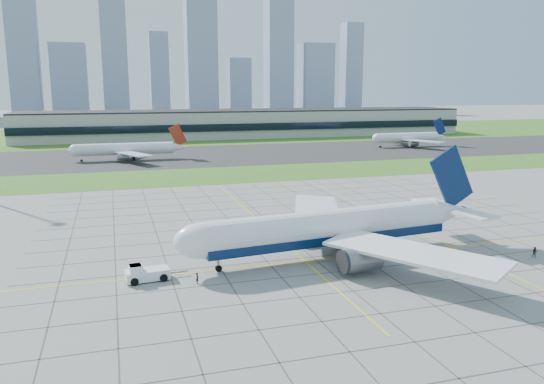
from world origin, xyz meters
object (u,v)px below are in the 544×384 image
object	(u,v)px
pushback_tug	(145,273)
distant_jet_1	(127,149)
crew_near	(197,278)
crew_far	(535,252)
airliner	(331,228)
distant_jet_2	(408,137)

from	to	relation	value
pushback_tug	distant_jet_1	xyz separation A→B (m)	(1.83, 141.09, 3.34)
crew_near	crew_far	size ratio (longest dim) A/B	0.95
crew_near	distant_jet_1	bearing A→B (deg)	12.18
distant_jet_1	airliner	bearing A→B (deg)	-78.12
pushback_tug	crew_far	bearing A→B (deg)	-13.18
pushback_tug	crew_far	world-z (taller)	pushback_tug
airliner	crew_far	size ratio (longest dim) A/B	31.13
airliner	distant_jet_2	bearing A→B (deg)	48.91
crew_near	crew_far	world-z (taller)	crew_far
airliner	pushback_tug	bearing A→B (deg)	179.12
distant_jet_2	crew_far	bearing A→B (deg)	-114.19
distant_jet_1	distant_jet_2	bearing A→B (deg)	5.13
crew_near	distant_jet_2	size ratio (longest dim) A/B	0.04
pushback_tug	distant_jet_2	bearing A→B (deg)	42.26
crew_near	distant_jet_2	xyz separation A→B (m)	(128.72, 156.69, 3.61)
distant_jet_1	distant_jet_2	distance (m)	134.64
airliner	crew_near	bearing A→B (deg)	-171.04
crew_far	distant_jet_1	world-z (taller)	distant_jet_1
airliner	crew_far	world-z (taller)	airliner
airliner	distant_jet_2	size ratio (longest dim) A/B	1.35
pushback_tug	crew_near	world-z (taller)	pushback_tug
airliner	distant_jet_2	xyz separation A→B (m)	(105.01, 150.29, -0.44)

